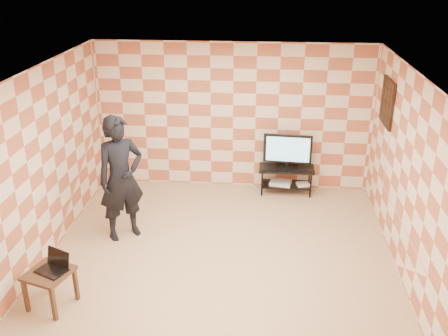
{
  "coord_description": "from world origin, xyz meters",
  "views": [
    {
      "loc": [
        0.59,
        -6.17,
        4.06
      ],
      "look_at": [
        0.0,
        0.6,
        1.15
      ],
      "focal_mm": 40.0,
      "sensor_mm": 36.0,
      "label": 1
    }
  ],
  "objects_px": {
    "side_table": "(49,278)",
    "person": "(121,178)",
    "tv_stand": "(286,174)",
    "tv": "(288,150)"
  },
  "relations": [
    {
      "from": "tv",
      "to": "tv_stand",
      "type": "bearing_deg",
      "value": 94.28
    },
    {
      "from": "person",
      "to": "tv",
      "type": "bearing_deg",
      "value": -2.85
    },
    {
      "from": "side_table",
      "to": "person",
      "type": "distance_m",
      "value": 1.91
    },
    {
      "from": "tv_stand",
      "to": "person",
      "type": "xyz_separation_m",
      "value": [
        -2.55,
        -1.75,
        0.61
      ]
    },
    {
      "from": "tv_stand",
      "to": "tv",
      "type": "height_order",
      "value": "tv"
    },
    {
      "from": "tv_stand",
      "to": "side_table",
      "type": "height_order",
      "value": "same"
    },
    {
      "from": "side_table",
      "to": "tv",
      "type": "bearing_deg",
      "value": 49.56
    },
    {
      "from": "tv",
      "to": "side_table",
      "type": "bearing_deg",
      "value": -130.44
    },
    {
      "from": "side_table",
      "to": "person",
      "type": "bearing_deg",
      "value": 75.71
    },
    {
      "from": "tv_stand",
      "to": "person",
      "type": "height_order",
      "value": "person"
    }
  ]
}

